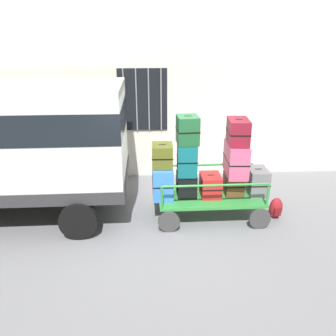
{
  "coord_description": "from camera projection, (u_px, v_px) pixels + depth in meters",
  "views": [
    {
      "loc": [
        -0.37,
        -6.19,
        3.53
      ],
      "look_at": [
        0.05,
        0.15,
        1.06
      ],
      "focal_mm": 37.35,
      "sensor_mm": 36.0,
      "label": 1
    }
  ],
  "objects": [
    {
      "name": "suitcase_midleft_top",
      "position": [
        188.0,
        130.0,
        6.58
      ],
      "size": [
        0.42,
        0.49,
        0.53
      ],
      "color": "#194C28",
      "rests_on": "suitcase_midleft_middle"
    },
    {
      "name": "suitcase_midright_bottom",
      "position": [
        234.0,
        184.0,
        7.05
      ],
      "size": [
        0.38,
        0.42,
        0.45
      ],
      "color": "brown",
      "rests_on": "luggage_cart"
    },
    {
      "name": "suitcase_right_bottom",
      "position": [
        257.0,
        181.0,
        7.06
      ],
      "size": [
        0.4,
        0.56,
        0.53
      ],
      "color": "slate",
      "rests_on": "luggage_cart"
    },
    {
      "name": "suitcase_left_bottom",
      "position": [
        163.0,
        181.0,
        6.92
      ],
      "size": [
        0.41,
        0.66,
        0.64
      ],
      "color": "#3372C6",
      "rests_on": "luggage_cart"
    },
    {
      "name": "suitcase_midleft_middle",
      "position": [
        187.0,
        159.0,
        6.8
      ],
      "size": [
        0.4,
        0.55,
        0.63
      ],
      "color": "#0F5960",
      "rests_on": "suitcase_midleft_bottom"
    },
    {
      "name": "backpack",
      "position": [
        276.0,
        208.0,
        7.07
      ],
      "size": [
        0.27,
        0.22,
        0.44
      ],
      "color": "maroon",
      "rests_on": "ground"
    },
    {
      "name": "suitcase_midright_middle",
      "position": [
        236.0,
        159.0,
        6.81
      ],
      "size": [
        0.44,
        0.82,
        0.63
      ],
      "color": "#CC4C72",
      "rests_on": "suitcase_midright_bottom"
    },
    {
      "name": "building_wall",
      "position": [
        159.0,
        78.0,
        8.53
      ],
      "size": [
        12.0,
        0.38,
        5.0
      ],
      "color": "silver",
      "rests_on": "ground"
    },
    {
      "name": "suitcase_midright_top",
      "position": [
        238.0,
        132.0,
        6.61
      ],
      "size": [
        0.44,
        0.65,
        0.48
      ],
      "color": "maroon",
      "rests_on": "suitcase_midright_middle"
    },
    {
      "name": "van",
      "position": [
        4.0,
        138.0,
        6.72
      ],
      "size": [
        4.66,
        2.16,
        2.64
      ],
      "color": "silver",
      "rests_on": "ground"
    },
    {
      "name": "ground_plane",
      "position": [
        166.0,
        220.0,
        7.06
      ],
      "size": [
        40.0,
        40.0,
        0.0
      ],
      "primitive_type": "plane",
      "color": "slate"
    },
    {
      "name": "cart_railing",
      "position": [
        211.0,
        177.0,
        6.95
      ],
      "size": [
        2.04,
        1.12,
        0.47
      ],
      "color": "#2D8438",
      "rests_on": "luggage_cart"
    },
    {
      "name": "suitcase_left_middle",
      "position": [
        162.0,
        155.0,
        6.73
      ],
      "size": [
        0.42,
        0.49,
        0.44
      ],
      "color": "#4C5119",
      "rests_on": "suitcase_left_bottom"
    },
    {
      "name": "suitcase_midleft_bottom",
      "position": [
        186.0,
        184.0,
        7.0
      ],
      "size": [
        0.39,
        0.49,
        0.47
      ],
      "color": "black",
      "rests_on": "luggage_cart"
    },
    {
      "name": "suitcase_center_bottom",
      "position": [
        210.0,
        185.0,
        6.99
      ],
      "size": [
        0.41,
        0.53,
        0.44
      ],
      "color": "#B21E1E",
      "rests_on": "luggage_cart"
    },
    {
      "name": "luggage_cart",
      "position": [
        210.0,
        198.0,
        7.12
      ],
      "size": [
        2.16,
        1.26,
        0.46
      ],
      "color": "#2D8438",
      "rests_on": "ground"
    }
  ]
}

